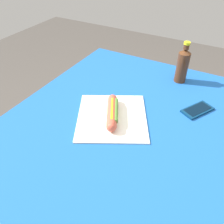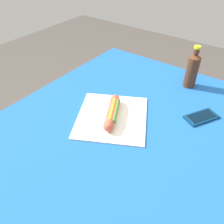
% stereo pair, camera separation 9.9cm
% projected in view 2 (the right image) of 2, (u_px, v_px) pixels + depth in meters
% --- Properties ---
extents(ground_plane, '(6.00, 6.00, 0.00)m').
position_uv_depth(ground_plane, '(120.00, 212.00, 1.48)').
color(ground_plane, '#47423D').
rests_on(ground_plane, ground).
extents(dining_table, '(1.19, 0.97, 0.77)m').
position_uv_depth(dining_table, '(122.00, 142.00, 1.07)').
color(dining_table, brown).
rests_on(dining_table, ground).
extents(paper_wrapper, '(0.42, 0.41, 0.01)m').
position_uv_depth(paper_wrapper, '(112.00, 117.00, 1.01)').
color(paper_wrapper, silver).
rests_on(paper_wrapper, dining_table).
extents(hot_dog, '(0.21, 0.13, 0.05)m').
position_uv_depth(hot_dog, '(112.00, 112.00, 0.99)').
color(hot_dog, '#DBB26B').
rests_on(hot_dog, paper_wrapper).
extents(cell_phone, '(0.16, 0.13, 0.01)m').
position_uv_depth(cell_phone, '(201.00, 117.00, 1.01)').
color(cell_phone, '#0A2D4C').
rests_on(cell_phone, dining_table).
extents(soda_bottle, '(0.06, 0.06, 0.22)m').
position_uv_depth(soda_bottle, '(192.00, 69.00, 1.15)').
color(soda_bottle, '#4C2814').
rests_on(soda_bottle, dining_table).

